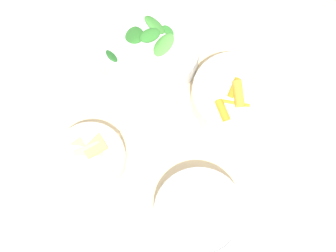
# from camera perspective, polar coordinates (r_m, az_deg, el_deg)

# --- Properties ---
(ground_plane) EXTENTS (10.00, 10.00, 0.00)m
(ground_plane) POSITION_cam_1_polar(r_m,az_deg,el_deg) (1.63, 2.13, -7.75)
(ground_plane) COLOR brown
(dining_table) EXTENTS (1.00, 0.93, 0.76)m
(dining_table) POSITION_cam_1_polar(r_m,az_deg,el_deg) (1.02, 3.40, -0.94)
(dining_table) COLOR beige
(dining_table) RESTS_ON ground_plane
(bowl_carrots) EXTENTS (0.16, 0.16, 0.06)m
(bowl_carrots) POSITION_cam_1_polar(r_m,az_deg,el_deg) (0.88, 8.06, 3.70)
(bowl_carrots) COLOR silver
(bowl_carrots) RESTS_ON dining_table
(bowl_greens) EXTENTS (0.19, 0.19, 0.08)m
(bowl_greens) POSITION_cam_1_polar(r_m,az_deg,el_deg) (0.92, -2.25, 9.39)
(bowl_greens) COLOR white
(bowl_greens) RESTS_ON dining_table
(bowl_beans_hotdog) EXTENTS (0.16, 0.16, 0.05)m
(bowl_beans_hotdog) POSITION_cam_1_polar(r_m,az_deg,el_deg) (0.83, 3.75, -10.63)
(bowl_beans_hotdog) COLOR silver
(bowl_beans_hotdog) RESTS_ON dining_table
(bowl_cookies) EXTENTS (0.13, 0.13, 0.04)m
(bowl_cookies) POSITION_cam_1_polar(r_m,az_deg,el_deg) (0.86, -9.49, -3.81)
(bowl_cookies) COLOR silver
(bowl_cookies) RESTS_ON dining_table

